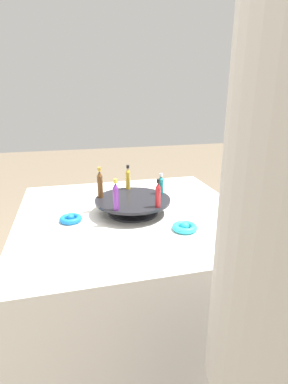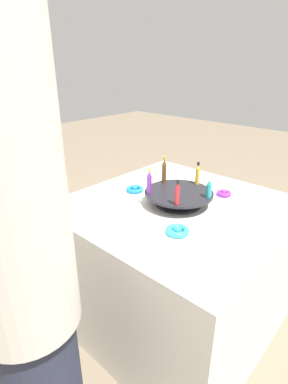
# 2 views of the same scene
# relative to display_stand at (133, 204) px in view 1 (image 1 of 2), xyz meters

# --- Properties ---
(ground_plane) EXTENTS (12.00, 12.00, 0.00)m
(ground_plane) POSITION_rel_display_stand_xyz_m (0.00, 0.00, -0.81)
(ground_plane) COLOR #756651
(party_table) EXTENTS (1.08, 1.08, 0.76)m
(party_table) POSITION_rel_display_stand_xyz_m (0.00, 0.00, -0.43)
(party_table) COLOR silver
(party_table) RESTS_ON ground_plane
(display_stand) EXTENTS (0.36, 0.36, 0.07)m
(display_stand) POSITION_rel_display_stand_xyz_m (0.00, 0.00, 0.00)
(display_stand) COLOR black
(display_stand) RESTS_ON party_table
(bottle_gold) EXTENTS (0.02, 0.02, 0.13)m
(bottle_gold) POSITION_rel_display_stand_xyz_m (-0.16, 0.01, 0.08)
(bottle_gold) COLOR gold
(bottle_gold) RESTS_ON display_stand
(bottle_brown) EXTENTS (0.03, 0.03, 0.15)m
(bottle_brown) POSITION_rel_display_stand_xyz_m (-0.06, -0.15, 0.09)
(bottle_brown) COLOR brown
(bottle_brown) RESTS_ON display_stand
(bottle_purple) EXTENTS (0.02, 0.02, 0.14)m
(bottle_purple) POSITION_rel_display_stand_xyz_m (0.12, -0.10, 0.09)
(bottle_purple) COLOR #702D93
(bottle_purple) RESTS_ON display_stand
(bottle_red) EXTENTS (0.02, 0.02, 0.13)m
(bottle_red) POSITION_rel_display_stand_xyz_m (0.13, 0.08, 0.08)
(bottle_red) COLOR #B21E23
(bottle_red) RESTS_ON display_stand
(bottle_teal) EXTENTS (0.03, 0.03, 0.10)m
(bottle_teal) POSITION_rel_display_stand_xyz_m (-0.04, 0.15, 0.07)
(bottle_teal) COLOR teal
(bottle_teal) RESTS_ON display_stand
(ribbon_bow_purple) EXTENTS (0.08, 0.08, 0.03)m
(ribbon_bow_purple) POSITION_rel_display_stand_xyz_m (-0.27, 0.12, -0.03)
(ribbon_bow_purple) COLOR purple
(ribbon_bow_purple) RESTS_ON party_table
(ribbon_bow_blue) EXTENTS (0.10, 0.10, 0.03)m
(ribbon_bow_blue) POSITION_rel_display_stand_xyz_m (0.03, -0.29, -0.03)
(ribbon_bow_blue) COLOR blue
(ribbon_bow_blue) RESTS_ON party_table
(ribbon_bow_teal) EXTENTS (0.11, 0.11, 0.04)m
(ribbon_bow_teal) POSITION_rel_display_stand_xyz_m (0.24, 0.17, -0.03)
(ribbon_bow_teal) COLOR #2DB7CC
(ribbon_bow_teal) RESTS_ON party_table
(person_figure) EXTENTS (0.30, 0.30, 1.77)m
(person_figure) POSITION_rel_display_stand_xyz_m (0.91, 0.12, 0.09)
(person_figure) COLOR #282D42
(person_figure) RESTS_ON ground_plane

